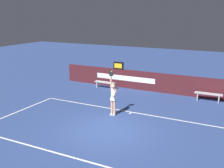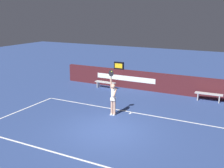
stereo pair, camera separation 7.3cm
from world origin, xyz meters
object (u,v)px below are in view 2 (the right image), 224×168
tennis_ball (112,72)px  courtside_bench_near (209,95)px  speed_display (119,66)px  courtside_bench_far (105,83)px  tennis_player (113,97)px

tennis_ball → courtside_bench_near: (4.11, 4.73, -1.93)m
speed_display → courtside_bench_far: speed_display is taller
tennis_ball → courtside_bench_near: size_ratio=0.04×
courtside_bench_near → courtside_bench_far: bearing=-177.8°
tennis_player → courtside_bench_near: tennis_player is taller
tennis_player → courtside_bench_far: tennis_player is taller
courtside_bench_near → tennis_player: bearing=-130.8°
courtside_bench_far → tennis_ball: bearing=-57.6°
courtside_bench_near → courtside_bench_far: size_ratio=1.05×
courtside_bench_near → courtside_bench_far: 6.95m
tennis_player → courtside_bench_far: 5.33m
tennis_player → courtside_bench_near: size_ratio=1.47×
speed_display → courtside_bench_near: size_ratio=0.45×
tennis_player → tennis_ball: size_ratio=34.45×
tennis_ball → speed_display: bearing=112.4°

